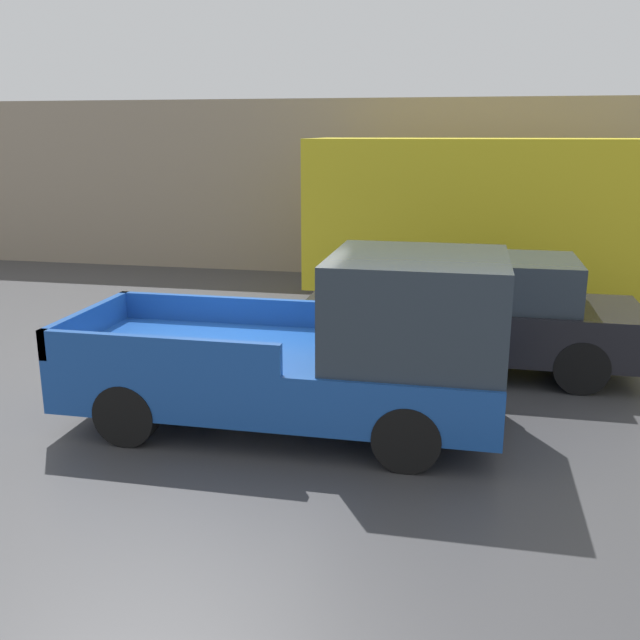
% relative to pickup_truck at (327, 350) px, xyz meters
% --- Properties ---
extents(ground_plane, '(60.00, 60.00, 0.00)m').
position_rel_pickup_truck_xyz_m(ground_plane, '(-1.32, 0.96, -0.99)').
color(ground_plane, '#3D3D3F').
extents(building_wall, '(28.00, 0.15, 4.27)m').
position_rel_pickup_truck_xyz_m(building_wall, '(-1.32, 9.66, 1.14)').
color(building_wall, gray).
rests_on(building_wall, ground).
extents(pickup_truck, '(5.16, 2.11, 2.16)m').
position_rel_pickup_truck_xyz_m(pickup_truck, '(0.00, 0.00, 0.00)').
color(pickup_truck, '#194799').
rests_on(pickup_truck, ground).
extents(car, '(4.90, 1.86, 1.72)m').
position_rel_pickup_truck_xyz_m(car, '(1.70, 2.69, -0.12)').
color(car, black).
rests_on(car, ground).
extents(delivery_truck, '(8.86, 2.48, 3.37)m').
position_rel_pickup_truck_xyz_m(delivery_truck, '(2.44, 6.75, 0.81)').
color(delivery_truck, gold).
rests_on(delivery_truck, ground).
extents(newspaper_box, '(0.45, 0.40, 1.03)m').
position_rel_pickup_truck_xyz_m(newspaper_box, '(0.03, 9.33, -0.48)').
color(newspaper_box, red).
rests_on(newspaper_box, ground).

